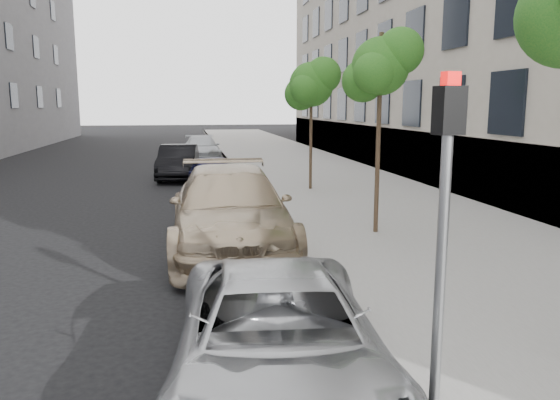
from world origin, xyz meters
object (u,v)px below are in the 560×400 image
object	(u,v)px
signal_pole	(444,204)
minivan	(278,339)
tree_far	(312,84)
sedan_black	(178,162)
sedan_blue	(213,176)
tree_mid	(382,66)
suv	(230,210)
sedan_rear	(202,148)

from	to	relation	value
signal_pole	minivan	xyz separation A→B (m)	(-1.40, 0.62, -1.45)
tree_far	sedan_black	bearing A→B (deg)	135.74
sedan_blue	tree_mid	bearing A→B (deg)	-63.57
sedan_black	tree_far	bearing A→B (deg)	-39.84
tree_far	sedan_blue	world-z (taller)	tree_far
tree_mid	signal_pole	bearing A→B (deg)	-105.50
signal_pole	sedan_blue	xyz separation A→B (m)	(-1.40, 13.20, -1.42)
sedan_black	sedan_blue	bearing A→B (deg)	-71.57
tree_mid	tree_far	xyz separation A→B (m)	(0.00, 6.50, -0.14)
minivan	suv	xyz separation A→B (m)	(0.00, 5.84, 0.22)
sedan_black	suv	bearing A→B (deg)	-79.80
tree_mid	sedan_black	distance (m)	12.15
tree_far	minivan	xyz separation A→B (m)	(-3.33, -12.83, -2.99)
tree_far	sedan_blue	size ratio (longest dim) A/B	1.13
tree_mid	suv	bearing A→B (deg)	-171.54
signal_pole	sedan_rear	xyz separation A→B (m)	(-1.40, 24.95, -1.42)
sedan_blue	sedan_rear	bearing A→B (deg)	88.42
tree_mid	tree_far	distance (m)	6.50
minivan	sedan_rear	bearing A→B (deg)	95.17
signal_pole	suv	xyz separation A→B (m)	(-1.40, 6.45, -1.23)
minivan	sedan_rear	distance (m)	24.33
tree_far	signal_pole	bearing A→B (deg)	-98.15
suv	sedan_blue	world-z (taller)	suv
signal_pole	suv	world-z (taller)	signal_pole
tree_far	suv	xyz separation A→B (m)	(-3.33, -6.99, -2.78)
minivan	sedan_blue	xyz separation A→B (m)	(0.00, 12.58, 0.03)
tree_mid	minivan	size ratio (longest dim) A/B	0.98
tree_mid	suv	distance (m)	4.45
sedan_rear	signal_pole	bearing A→B (deg)	-88.16
minivan	sedan_blue	world-z (taller)	sedan_blue
tree_mid	sedan_blue	xyz separation A→B (m)	(-3.33, 6.25, -3.10)
tree_far	minivan	world-z (taller)	tree_far
tree_mid	suv	xyz separation A→B (m)	(-3.33, -0.49, -2.92)
sedan_rear	minivan	bearing A→B (deg)	-91.37
suv	sedan_blue	size ratio (longest dim) A/B	1.50
tree_mid	tree_far	bearing A→B (deg)	90.00
minivan	sedan_rear	world-z (taller)	sedan_rear
tree_far	sedan_blue	xyz separation A→B (m)	(-3.33, -0.25, -2.96)
tree_far	sedan_rear	size ratio (longest dim) A/B	0.96
suv	tree_mid	bearing A→B (deg)	9.79
minivan	sedan_blue	bearing A→B (deg)	95.17
signal_pole	sedan_blue	world-z (taller)	signal_pole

